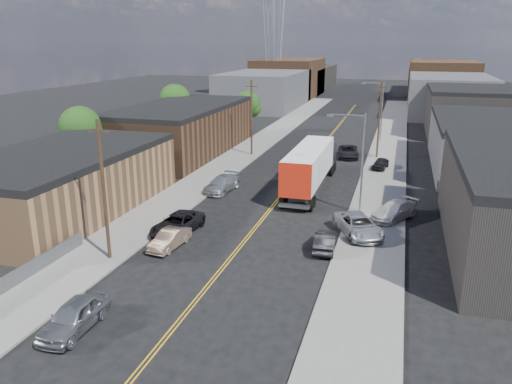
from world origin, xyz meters
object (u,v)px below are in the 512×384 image
Objects in this scene: car_left_b at (170,239)px; car_right_lot_b at (394,210)px; car_left_a at (74,316)px; car_right_oncoming at (325,241)px; car_ahead_truck at (348,152)px; car_left_c at (177,224)px; car_right_lot_a at (358,225)px; car_left_d at (222,184)px; semi_truck at (312,163)px; car_right_lot_c at (381,164)px.

car_right_lot_b is at bearing 40.86° from car_left_b.
car_left_a is 18.35m from car_right_oncoming.
car_right_oncoming is 0.76× the size of car_ahead_truck.
car_right_lot_a is at bearing 18.61° from car_left_c.
car_left_a is 0.89× the size of car_left_d.
car_right_oncoming is (3.94, -16.16, -1.91)m from semi_truck.
semi_truck is 9.71m from car_left_d.
car_left_d reaches higher than car_left_c.
car_right_lot_b reaches higher than car_left_c.
car_left_d is 17.02m from car_right_lot_a.
car_left_a is 0.85× the size of car_right_lot_a.
car_right_lot_c is (2.74, 25.69, 0.09)m from car_right_oncoming.
car_left_d is at bearing 91.78° from car_left_a.
car_right_lot_b is at bearing -125.10° from car_right_oncoming.
semi_truck reaches higher than car_right_oncoming.
car_left_d is at bearing 97.94° from car_left_c.
car_left_a is 26.56m from car_left_d.
car_right_lot_a is (13.37, 6.25, 0.24)m from car_left_b.
car_left_b is 0.74× the size of car_right_lot_a.
car_right_lot_b is (16.00, 10.91, 0.21)m from car_left_b.
car_right_lot_b is (16.00, 22.52, 0.08)m from car_left_a.
car_left_c is at bearing 91.85° from car_left_a.
car_left_b is at bearing -78.18° from car_left_d.
car_left_d is at bearing -162.64° from car_right_lot_b.
car_left_a reaches higher than car_left_d.
car_right_lot_b is (2.63, 4.66, -0.03)m from car_right_lot_a.
car_left_b is 0.98× the size of car_right_oncoming.
semi_truck is at bearing 75.61° from car_left_a.
car_ahead_truck is at bearing 135.93° from car_right_lot_b.
car_left_c is 12.02m from car_left_d.
semi_truck is 3.11× the size of car_left_c.
car_left_c reaches higher than car_ahead_truck.
semi_truck is 15.52m from car_ahead_truck.
car_left_d is 1.44× the size of car_right_lot_c.
semi_truck is 16.75m from car_right_oncoming.
car_left_d is at bearing -154.20° from semi_truck.
car_right_lot_c is at bearing 48.75° from car_left_d.
semi_truck is at bearing 88.03° from car_right_lot_a.
car_right_lot_a is 5.35m from car_right_lot_b.
car_ahead_truck is at bearing 70.56° from car_right_lot_a.
semi_truck is 4.10× the size of car_right_oncoming.
car_right_lot_a reaches higher than car_right_oncoming.
semi_truck reaches higher than car_left_d.
car_right_oncoming reaches higher than car_left_b.
car_right_lot_c is (0.62, 22.33, -0.15)m from car_right_lot_a.
car_right_oncoming is at bearing -90.23° from car_right_lot_b.
car_ahead_truck is (9.50, 45.92, -0.04)m from car_left_a.
semi_truck is 3.09× the size of car_right_lot_a.
car_ahead_truck reaches higher than car_right_oncoming.
car_left_b is 35.60m from car_ahead_truck.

